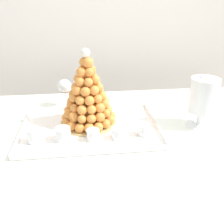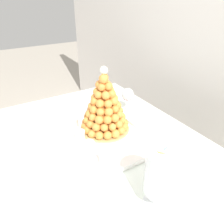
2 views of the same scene
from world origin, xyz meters
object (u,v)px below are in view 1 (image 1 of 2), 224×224
(dessert_cup_mid_left, at_px, (63,134))
(croquembouche, at_px, (88,96))
(dessert_cup_right, at_px, (144,129))
(macaron_goblet, at_px, (203,96))
(dessert_cup_left, at_px, (34,136))
(dessert_cup_mid_right, at_px, (118,134))
(serving_tray, at_px, (91,128))
(dessert_cup_centre, at_px, (93,135))
(wine_glass, at_px, (65,87))

(dessert_cup_mid_left, bearing_deg, croquembouche, 52.07)
(dessert_cup_right, xyz_separation_m, macaron_goblet, (0.28, 0.06, 0.12))
(croquembouche, distance_m, dessert_cup_left, 0.29)
(dessert_cup_left, xyz_separation_m, dessert_cup_mid_right, (0.34, -0.01, -0.00))
(croquembouche, xyz_separation_m, dessert_cup_left, (-0.23, -0.14, -0.11))
(serving_tray, bearing_deg, dessert_cup_centre, -85.85)
(croquembouche, relative_size, dessert_cup_left, 6.05)
(serving_tray, bearing_deg, dessert_cup_right, -19.92)
(croquembouche, bearing_deg, dessert_cup_centre, -84.53)
(croquembouche, xyz_separation_m, dessert_cup_mid_left, (-0.11, -0.14, -0.11))
(croquembouche, relative_size, wine_glass, 2.31)
(serving_tray, xyz_separation_m, dessert_cup_mid_right, (0.11, -0.10, 0.02))
(croquembouche, bearing_deg, dessert_cup_mid_right, -52.14)
(serving_tray, relative_size, dessert_cup_centre, 11.32)
(dessert_cup_centre, bearing_deg, dessert_cup_mid_left, 173.71)
(dessert_cup_left, distance_m, dessert_cup_right, 0.46)
(dessert_cup_mid_left, relative_size, dessert_cup_centre, 1.16)
(dessert_cup_left, bearing_deg, dessert_cup_mid_left, 0.29)
(dessert_cup_mid_left, bearing_deg, wine_glass, 91.66)
(dessert_cup_right, bearing_deg, dessert_cup_mid_right, -170.87)
(dessert_cup_left, height_order, dessert_cup_mid_right, dessert_cup_left)
(croquembouche, relative_size, dessert_cup_right, 6.57)
(dessert_cup_mid_right, bearing_deg, dessert_cup_right, 9.13)
(croquembouche, distance_m, dessert_cup_centre, 0.19)
(dessert_cup_mid_right, distance_m, dessert_cup_right, 0.12)
(dessert_cup_centre, distance_m, dessert_cup_right, 0.22)
(serving_tray, xyz_separation_m, wine_glass, (-0.13, 0.28, 0.10))
(dessert_cup_mid_left, xyz_separation_m, wine_glass, (-0.01, 0.37, 0.07))
(croquembouche, xyz_separation_m, macaron_goblet, (0.51, -0.07, 0.00))
(dessert_cup_mid_left, height_order, dessert_cup_right, dessert_cup_mid_left)
(serving_tray, bearing_deg, dessert_cup_mid_left, -142.99)
(dessert_cup_left, relative_size, wine_glass, 0.38)
(croquembouche, distance_m, dessert_cup_mid_right, 0.22)
(dessert_cup_mid_left, relative_size, dessert_cup_right, 1.18)
(wine_glass, bearing_deg, macaron_goblet, -25.32)
(dessert_cup_left, distance_m, dessert_cup_mid_right, 0.34)
(croquembouche, xyz_separation_m, wine_glass, (-0.12, 0.23, -0.04))
(dessert_cup_mid_right, height_order, dessert_cup_right, dessert_cup_right)
(dessert_cup_centre, bearing_deg, dessert_cup_mid_right, 0.23)
(dessert_cup_mid_left, distance_m, dessert_cup_mid_right, 0.23)
(serving_tray, relative_size, croquembouche, 1.76)
(dessert_cup_centre, bearing_deg, dessert_cup_right, 4.94)
(dessert_cup_left, bearing_deg, wine_glass, 73.65)
(serving_tray, relative_size, dessert_cup_right, 11.56)
(dessert_cup_centre, xyz_separation_m, dessert_cup_right, (0.22, 0.02, 0.00))
(macaron_goblet, bearing_deg, dessert_cup_right, -167.13)
(croquembouche, height_order, dessert_cup_left, croquembouche)
(dessert_cup_mid_right, bearing_deg, macaron_goblet, 11.78)
(croquembouche, bearing_deg, macaron_goblet, -7.85)
(croquembouche, xyz_separation_m, dessert_cup_centre, (0.01, -0.15, -0.12))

